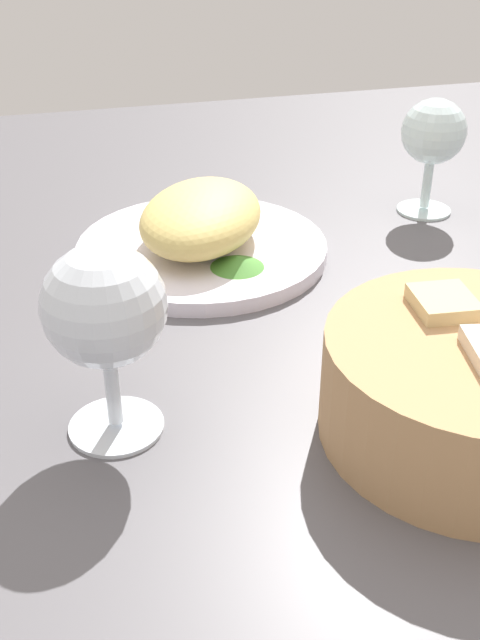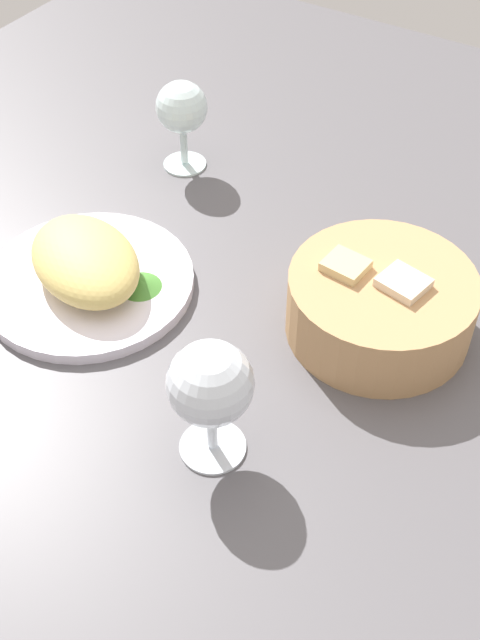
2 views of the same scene
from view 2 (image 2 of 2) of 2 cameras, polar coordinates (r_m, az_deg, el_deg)
name	(u,v)px [view 2 (image 2 of 2)]	position (r cm, az deg, el deg)	size (l,w,h in cm)	color
ground_plane	(246,295)	(93.83, 0.43, 1.78)	(140.00, 140.00, 2.00)	#555256
plate	(89,282)	(94.52, -10.59, 2.63)	(24.13, 24.13, 1.40)	white
omelette	(85,260)	(92.31, -10.87, 4.16)	(16.36, 11.07, 5.32)	#D4BA66
lettuce_garnish	(140,283)	(91.67, -7.06, 2.59)	(4.94, 4.94, 1.08)	#448331
bread_basket	(380,304)	(87.18, 9.83, 1.12)	(19.95, 19.95, 8.35)	tan
wine_glass_near	(210,387)	(71.35, -2.10, -4.75)	(7.89, 7.89, 13.47)	silver
wine_glass_far	(182,111)	(108.16, -4.12, 14.46)	(6.78, 6.78, 12.29)	silver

